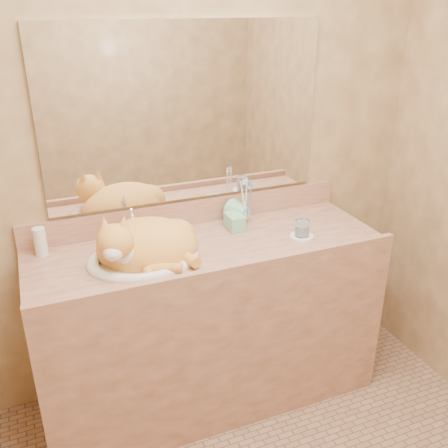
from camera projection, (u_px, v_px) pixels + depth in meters
name	position (u px, v px, depth m)	size (l,w,h in m)	color
wall_back	(187.00, 144.00, 2.31)	(2.40, 0.02, 2.50)	brown
vanity_counter	(210.00, 324.00, 2.42)	(1.60, 0.55, 0.85)	brown
mirror	(187.00, 114.00, 2.25)	(1.30, 0.02, 0.80)	white
sink_basin	(143.00, 244.00, 2.09)	(0.47, 0.39, 0.15)	white
faucet	(133.00, 227.00, 2.24)	(0.04, 0.11, 0.15)	white
cat	(144.00, 243.00, 2.10)	(0.44, 0.36, 0.24)	orange
soap_dispenser	(239.00, 217.00, 2.33)	(0.07, 0.08, 0.16)	#7CC69A
toothbrush_cup	(246.00, 215.00, 2.43)	(0.11, 0.11, 0.10)	#7CC69A
toothbrushes	(247.00, 198.00, 2.40)	(0.04, 0.04, 0.24)	silver
saucer	(302.00, 236.00, 2.32)	(0.11, 0.11, 0.01)	white
water_glass	(302.00, 228.00, 2.30)	(0.07, 0.07, 0.08)	white
lotion_bottle	(40.00, 242.00, 2.14)	(0.05, 0.05, 0.13)	silver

